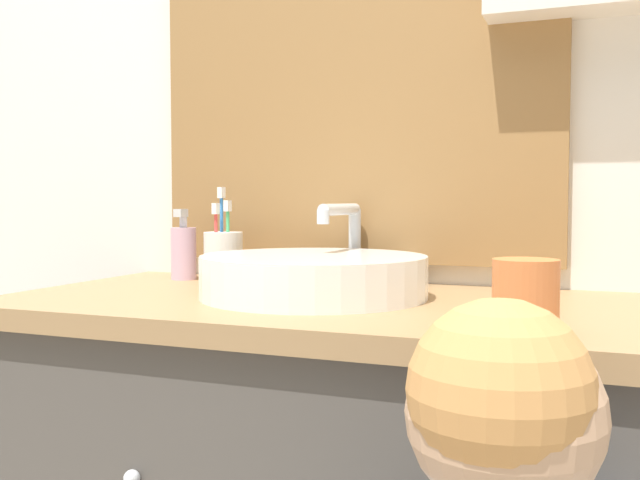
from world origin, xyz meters
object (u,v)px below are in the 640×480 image
object	(u,v)px
soap_dispenser	(184,252)
drinking_cup	(525,297)
toothbrush_holder	(223,255)
sink_basin	(316,274)

from	to	relation	value
soap_dispenser	drinking_cup	world-z (taller)	soap_dispenser
soap_dispenser	drinking_cup	xyz separation A→B (m)	(0.71, -0.37, -0.01)
toothbrush_holder	soap_dispenser	size ratio (longest dim) A/B	1.31
sink_basin	soap_dispenser	xyz separation A→B (m)	(-0.35, 0.15, 0.02)
drinking_cup	toothbrush_holder	bearing A→B (deg)	149.01
soap_dispenser	drinking_cup	size ratio (longest dim) A/B	1.57
sink_basin	toothbrush_holder	size ratio (longest dim) A/B	2.29
sink_basin	soap_dispenser	size ratio (longest dim) A/B	2.99
toothbrush_holder	drinking_cup	xyz separation A→B (m)	(0.62, -0.37, -0.01)
drinking_cup	soap_dispenser	bearing A→B (deg)	152.61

